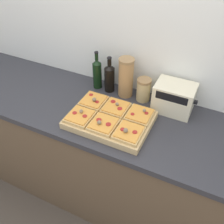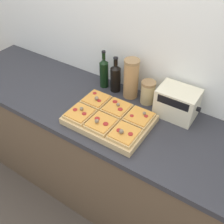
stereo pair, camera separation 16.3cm
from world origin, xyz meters
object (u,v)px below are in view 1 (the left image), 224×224
cutting_board (110,120)px  grain_jar_short (144,90)px  wine_bottle (109,77)px  olive_oil_bottle (97,73)px  grain_jar_tall (126,77)px  toaster_oven (174,98)px

cutting_board → grain_jar_short: grain_jar_short is taller
grain_jar_short → wine_bottle: bearing=180.0°
olive_oil_bottle → grain_jar_tall: bearing=0.0°
cutting_board → olive_oil_bottle: (-0.26, 0.32, 0.10)m
grain_jar_tall → toaster_oven: (0.35, -0.02, -0.05)m
wine_bottle → grain_jar_short: bearing=-0.0°
wine_bottle → grain_jar_tall: (0.13, 0.00, 0.03)m
cutting_board → wine_bottle: wine_bottle is taller
cutting_board → wine_bottle: size_ratio=1.90×
grain_jar_short → toaster_oven: 0.22m
grain_jar_tall → toaster_oven: bearing=-3.3°
olive_oil_bottle → grain_jar_short: size_ratio=1.74×
cutting_board → grain_jar_tall: size_ratio=1.78×
wine_bottle → toaster_oven: 0.48m
grain_jar_tall → grain_jar_short: 0.15m
wine_bottle → toaster_oven: wine_bottle is taller
olive_oil_bottle → toaster_oven: bearing=-2.0°
grain_jar_short → toaster_oven: bearing=-5.4°
cutting_board → grain_jar_tall: bearing=95.9°
cutting_board → wine_bottle: 0.36m
grain_jar_tall → cutting_board: bearing=-84.1°
wine_bottle → grain_jar_short: size_ratio=1.62×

